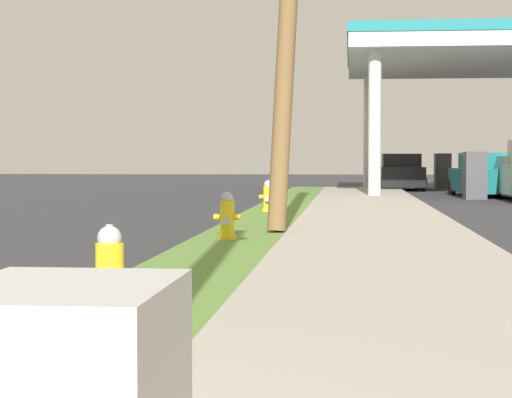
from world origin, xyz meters
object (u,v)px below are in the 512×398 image
fire_hydrant_third (268,198)px  car_teal_by_far_pump (485,177)px  fire_hydrant_second (227,218)px  car_black_by_near_pump (401,173)px  fire_hydrant_nearest (110,278)px

fire_hydrant_third → car_teal_by_far_pump: car_teal_by_far_pump is taller
fire_hydrant_second → car_teal_by_far_pump: car_teal_by_far_pump is taller
fire_hydrant_third → car_black_by_near_pump: 20.02m
car_teal_by_far_pump → car_black_by_near_pump: bearing=110.6°
fire_hydrant_second → car_black_by_near_pump: bearing=81.6°
fire_hydrant_second → fire_hydrant_nearest: bearing=-89.8°
fire_hydrant_third → car_black_by_near_pump: bearing=78.1°
fire_hydrant_nearest → car_black_by_near_pump: 35.39m
fire_hydrant_second → car_teal_by_far_pump: 21.68m
fire_hydrant_second → fire_hydrant_third: 8.02m
fire_hydrant_second → car_teal_by_far_pump: size_ratio=0.16×
car_black_by_near_pump → fire_hydrant_third: bearing=-101.9°
fire_hydrant_third → car_black_by_near_pump: car_black_by_near_pump is taller
fire_hydrant_nearest → fire_hydrant_third: (-0.07, 15.57, 0.00)m
fire_hydrant_nearest → car_teal_by_far_pump: 28.94m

